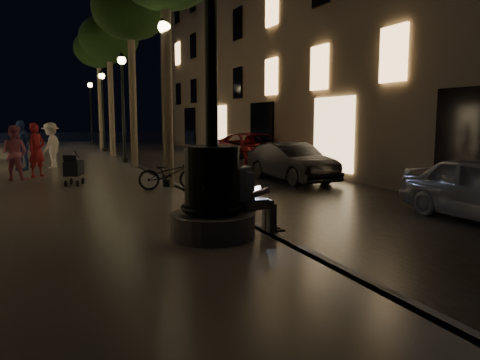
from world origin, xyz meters
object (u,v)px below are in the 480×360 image
tree_far (98,50)px  bicycle (169,174)px  tree_second (130,10)px  pedestrian_white (51,145)px  lamp_curb_c (102,100)px  stroller (74,168)px  tree_third (109,39)px  fountain_lamppost (212,176)px  pedestrian_pink (14,153)px  lamp_curb_d (91,104)px  pedestrian_red (37,150)px  pedestrian_blue (21,146)px  car_third (254,150)px  lamp_curb_a (165,79)px  car_second (291,162)px  seated_man_laptop (247,191)px  lamp_curb_b (123,93)px

tree_far → bicycle: (-0.18, -18.64, -5.79)m
tree_second → pedestrian_white: tree_second is taller
bicycle → lamp_curb_c: bearing=12.1°
stroller → pedestrian_white: pedestrian_white is taller
tree_third → stroller: (-2.48, -10.79, -5.44)m
lamp_curb_c → fountain_lamppost: bearing=-91.8°
tree_far → pedestrian_white: bearing=-105.5°
tree_far → pedestrian_pink: 16.28m
lamp_curb_c → pedestrian_white: (-3.02, -9.19, -2.14)m
tree_far → lamp_curb_d: bearing=90.8°
pedestrian_red → pedestrian_blue: bearing=59.3°
lamp_curb_c → car_third: bearing=-63.1°
lamp_curb_d → pedestrian_blue: lamp_curb_d is taller
fountain_lamppost → pedestrian_red: (-2.80, 9.86, -0.11)m
pedestrian_red → bicycle: pedestrian_red is taller
fountain_lamppost → tree_far: tree_far is taller
lamp_curb_a → lamp_curb_d: size_ratio=1.00×
pedestrian_white → stroller: bearing=32.4°
lamp_curb_a → pedestrian_white: size_ratio=2.68×
fountain_lamppost → pedestrian_white: size_ratio=2.90×
tree_second → bicycle: bearing=-91.7°
lamp_curb_a → car_second: size_ratio=1.20×
fountain_lamppost → lamp_curb_c: (0.70, 22.00, 2.02)m
pedestrian_blue → fountain_lamppost: bearing=-33.4°
car_second → pedestrian_blue: pedestrian_blue is taller
car_second → pedestrian_white: size_ratio=2.23×
seated_man_laptop → lamp_curb_b: bearing=89.6°
tree_third → lamp_curb_b: size_ratio=1.50×
tree_far → lamp_curb_b: 10.50m
lamp_curb_d → pedestrian_white: 17.59m
tree_third → pedestrian_pink: tree_third is taller
tree_third → car_third: size_ratio=1.31×
bicycle → tree_second: bearing=10.7°
tree_second → car_third: 7.60m
lamp_curb_b → bicycle: size_ratio=2.88×
lamp_curb_b → pedestrian_blue: 4.89m
seated_man_laptop → car_second: bearing=56.3°
pedestrian_white → pedestrian_red: bearing=17.7°
lamp_curb_b → tree_third: bearing=90.0°
lamp_curb_d → car_second: bearing=-78.8°
car_second → pedestrian_pink: (-8.68, 2.27, 0.41)m
tree_second → tree_far: tree_far is taller
tree_third → stroller: bearing=-102.9°
car_second → car_third: (0.70, 4.71, 0.10)m
tree_far → pedestrian_pink: tree_far is taller
pedestrian_white → lamp_curb_b: bearing=138.3°
fountain_lamppost → pedestrian_pink: size_ratio=3.00×
lamp_curb_b → car_third: bearing=-24.0°
seated_man_laptop → pedestrian_red: size_ratio=0.78×
tree_far → pedestrian_white: (-3.10, -11.19, -5.33)m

